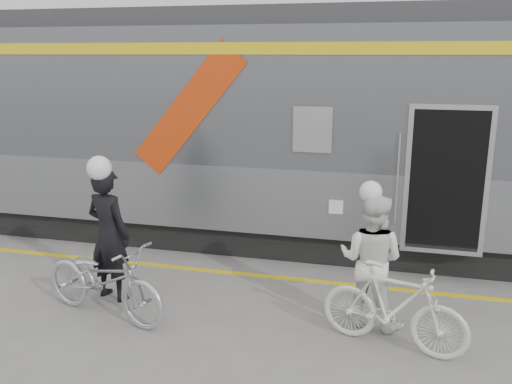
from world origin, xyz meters
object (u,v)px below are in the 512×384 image
(bicycle_left, at_px, (104,280))
(man, at_px, (109,234))
(woman, at_px, (371,260))
(bicycle_right, at_px, (394,307))

(bicycle_left, bearing_deg, man, 35.43)
(man, height_order, woman, man)
(woman, height_order, bicycle_right, woman)
(man, relative_size, bicycle_left, 0.95)
(man, xyz_separation_m, woman, (3.57, 0.12, -0.08))
(bicycle_right, bearing_deg, woman, 44.07)
(bicycle_left, height_order, woman, woman)
(man, bearing_deg, bicycle_right, -170.93)
(woman, bearing_deg, bicycle_left, 26.67)
(bicycle_left, relative_size, woman, 1.15)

